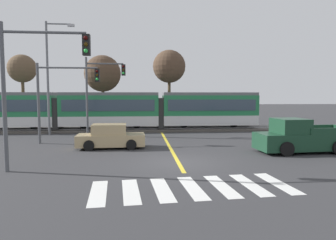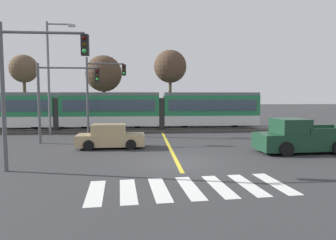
# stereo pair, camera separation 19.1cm
# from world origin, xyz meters

# --- Properties ---
(ground_plane) EXTENTS (200.00, 200.00, 0.00)m
(ground_plane) POSITION_xyz_m (0.00, 0.00, 0.00)
(ground_plane) COLOR #333335
(track_bed) EXTENTS (120.00, 4.00, 0.18)m
(track_bed) POSITION_xyz_m (0.00, 14.08, 0.09)
(track_bed) COLOR #4C4742
(track_bed) RESTS_ON ground
(rail_near) EXTENTS (120.00, 0.08, 0.10)m
(rail_near) POSITION_xyz_m (0.00, 13.36, 0.23)
(rail_near) COLOR #939399
(rail_near) RESTS_ON track_bed
(rail_far) EXTENTS (120.00, 0.08, 0.10)m
(rail_far) POSITION_xyz_m (0.00, 14.80, 0.23)
(rail_far) COLOR #939399
(rail_far) RESTS_ON track_bed
(light_rail_tram) EXTENTS (28.00, 2.64, 3.43)m
(light_rail_tram) POSITION_xyz_m (-4.74, 14.08, 2.05)
(light_rail_tram) COLOR silver
(light_rail_tram) RESTS_ON track_bed
(crosswalk_stripe_0) EXTENTS (0.79, 2.84, 0.01)m
(crosswalk_stripe_0) POSITION_xyz_m (-3.29, -4.36, 0.00)
(crosswalk_stripe_0) COLOR silver
(crosswalk_stripe_0) RESTS_ON ground
(crosswalk_stripe_1) EXTENTS (0.79, 2.84, 0.01)m
(crosswalk_stripe_1) POSITION_xyz_m (-2.19, -4.27, 0.00)
(crosswalk_stripe_1) COLOR silver
(crosswalk_stripe_1) RESTS_ON ground
(crosswalk_stripe_2) EXTENTS (0.79, 2.84, 0.01)m
(crosswalk_stripe_2) POSITION_xyz_m (-1.10, -4.18, 0.00)
(crosswalk_stripe_2) COLOR silver
(crosswalk_stripe_2) RESTS_ON ground
(crosswalk_stripe_3) EXTENTS (0.79, 2.84, 0.01)m
(crosswalk_stripe_3) POSITION_xyz_m (0.00, -4.09, 0.00)
(crosswalk_stripe_3) COLOR silver
(crosswalk_stripe_3) RESTS_ON ground
(crosswalk_stripe_4) EXTENTS (0.79, 2.84, 0.01)m
(crosswalk_stripe_4) POSITION_xyz_m (1.10, -4.00, 0.00)
(crosswalk_stripe_4) COLOR silver
(crosswalk_stripe_4) RESTS_ON ground
(crosswalk_stripe_5) EXTENTS (0.79, 2.84, 0.01)m
(crosswalk_stripe_5) POSITION_xyz_m (2.19, -3.91, 0.00)
(crosswalk_stripe_5) COLOR silver
(crosswalk_stripe_5) RESTS_ON ground
(crosswalk_stripe_6) EXTENTS (0.79, 2.84, 0.01)m
(crosswalk_stripe_6) POSITION_xyz_m (3.29, -3.82, 0.00)
(crosswalk_stripe_6) COLOR silver
(crosswalk_stripe_6) RESTS_ON ground
(lane_centre_line) EXTENTS (0.20, 14.17, 0.01)m
(lane_centre_line) POSITION_xyz_m (0.00, 5.00, 0.00)
(lane_centre_line) COLOR gold
(lane_centre_line) RESTS_ON ground
(sedan_crossing) EXTENTS (4.26, 2.04, 1.52)m
(sedan_crossing) POSITION_xyz_m (-3.74, 4.49, 0.70)
(sedan_crossing) COLOR tan
(sedan_crossing) RESTS_ON ground
(pickup_truck) EXTENTS (5.51, 2.47, 1.98)m
(pickup_truck) POSITION_xyz_m (7.44, 2.05, 0.84)
(pickup_truck) COLOR #193D28
(pickup_truck) RESTS_ON ground
(traffic_light_near_left) EXTENTS (3.75, 0.38, 6.39)m
(traffic_light_near_left) POSITION_xyz_m (-6.43, -1.13, 4.22)
(traffic_light_near_left) COLOR #515459
(traffic_light_near_left) RESTS_ON ground
(traffic_light_far_left) EXTENTS (3.25, 0.38, 6.43)m
(traffic_light_far_left) POSITION_xyz_m (-5.22, 10.55, 4.16)
(traffic_light_far_left) COLOR #515459
(traffic_light_far_left) RESTS_ON ground
(traffic_light_mid_left) EXTENTS (4.25, 0.38, 5.52)m
(traffic_light_mid_left) POSITION_xyz_m (-7.31, 6.73, 3.75)
(traffic_light_mid_left) COLOR #515459
(traffic_light_mid_left) RESTS_ON ground
(street_lamp_west) EXTENTS (2.40, 0.28, 9.43)m
(street_lamp_west) POSITION_xyz_m (-9.38, 11.52, 5.33)
(street_lamp_west) COLOR slate
(street_lamp_west) RESTS_ON ground
(bare_tree_far_west) EXTENTS (2.95, 2.95, 7.64)m
(bare_tree_far_west) POSITION_xyz_m (-14.32, 18.67, 6.09)
(bare_tree_far_west) COLOR brown
(bare_tree_far_west) RESTS_ON ground
(bare_tree_west) EXTENTS (3.97, 3.97, 7.70)m
(bare_tree_west) POSITION_xyz_m (-6.00, 19.00, 5.69)
(bare_tree_west) COLOR brown
(bare_tree_west) RESTS_ON ground
(bare_tree_east) EXTENTS (3.52, 3.52, 8.21)m
(bare_tree_east) POSITION_xyz_m (1.22, 17.91, 6.40)
(bare_tree_east) COLOR brown
(bare_tree_east) RESTS_ON ground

